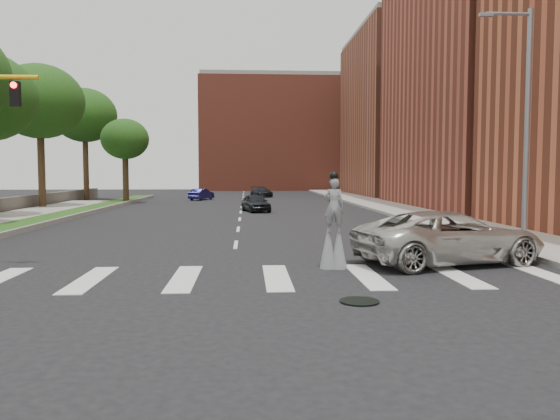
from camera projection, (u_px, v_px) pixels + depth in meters
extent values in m
plane|color=black|center=(230.00, 286.00, 14.19)|extent=(160.00, 160.00, 0.00)
cube|color=#1F4915|center=(52.00, 218.00, 33.40)|extent=(2.00, 60.00, 0.25)
cube|color=gray|center=(69.00, 218.00, 33.46)|extent=(0.20, 60.00, 0.28)
cube|color=gray|center=(412.00, 211.00, 39.83)|extent=(5.00, 90.00, 0.18)
cylinder|color=black|center=(359.00, 301.00, 12.38)|extent=(0.90, 0.90, 0.04)
cube|color=#98422F|center=(510.00, 61.00, 44.56)|extent=(16.00, 22.00, 24.00)
cube|color=brown|center=(418.00, 116.00, 68.59)|extent=(16.00, 22.00, 20.00)
cube|color=#98422F|center=(280.00, 136.00, 91.59)|extent=(26.00, 14.00, 18.00)
cylinder|color=slate|center=(527.00, 131.00, 20.52)|extent=(0.20, 0.20, 9.00)
cylinder|color=slate|center=(510.00, 14.00, 20.17)|extent=(1.80, 0.12, 0.12)
cube|color=slate|center=(486.00, 15.00, 20.12)|extent=(0.50, 0.18, 0.12)
cube|color=black|center=(15.00, 94.00, 16.41)|extent=(0.28, 0.18, 0.75)
cylinder|color=#FF0C0C|center=(14.00, 85.00, 16.30)|extent=(0.18, 0.06, 0.18)
cylinder|color=#372516|center=(339.00, 251.00, 16.66)|extent=(0.07, 0.07, 1.09)
cylinder|color=#372516|center=(328.00, 251.00, 16.68)|extent=(0.07, 0.07, 1.09)
cone|color=slate|center=(339.00, 246.00, 16.65)|extent=(0.52, 0.52, 1.36)
cone|color=slate|center=(328.00, 246.00, 16.67)|extent=(0.52, 0.52, 1.36)
imported|color=slate|center=(334.00, 206.00, 16.57)|extent=(0.66, 0.47, 1.68)
sphere|color=black|center=(334.00, 176.00, 16.51)|extent=(0.26, 0.26, 0.26)
cylinder|color=black|center=(334.00, 178.00, 16.52)|extent=(0.34, 0.34, 0.02)
cube|color=yellow|center=(334.00, 190.00, 16.68)|extent=(0.22, 0.05, 0.10)
imported|color=beige|center=(449.00, 237.00, 17.54)|extent=(6.66, 4.28, 1.71)
imported|color=black|center=(256.00, 203.00, 40.60)|extent=(2.45, 4.13, 1.32)
imported|color=#191854|center=(201.00, 194.00, 57.48)|extent=(2.59, 3.85, 1.20)
imported|color=black|center=(261.00, 192.00, 64.38)|extent=(2.93, 4.49, 1.21)
cylinder|color=#372516|center=(41.00, 166.00, 43.75)|extent=(0.56, 0.56, 6.83)
ellipsoid|color=#173A11|center=(39.00, 101.00, 43.39)|extent=(6.95, 6.95, 5.91)
cylinder|color=#372516|center=(86.00, 166.00, 56.37)|extent=(0.56, 0.56, 7.15)
ellipsoid|color=#173A11|center=(85.00, 115.00, 56.01)|extent=(6.50, 6.50, 5.52)
cylinder|color=#372516|center=(126.00, 177.00, 50.94)|extent=(0.56, 0.56, 4.91)
ellipsoid|color=#173A11|center=(125.00, 139.00, 50.69)|extent=(4.42, 4.42, 3.76)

